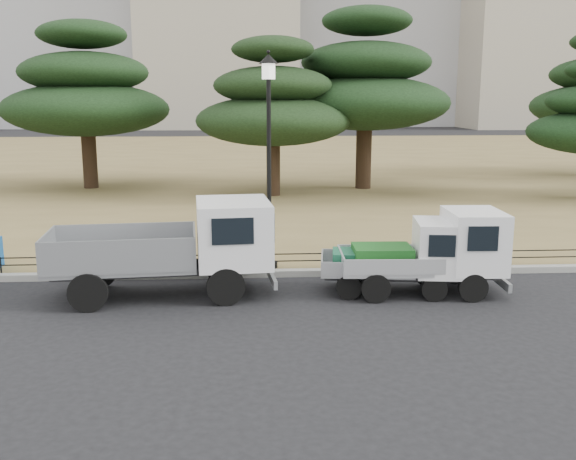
{
  "coord_description": "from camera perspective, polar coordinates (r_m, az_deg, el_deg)",
  "views": [
    {
      "loc": [
        -0.89,
        -12.81,
        4.38
      ],
      "look_at": [
        0.0,
        2.0,
        1.3
      ],
      "focal_mm": 40.0,
      "sensor_mm": 36.0,
      "label": 1
    }
  ],
  "objects": [
    {
      "name": "ground",
      "position": [
        13.57,
        0.51,
        -7.11
      ],
      "size": [
        220.0,
        220.0,
        0.0
      ],
      "primitive_type": "plane",
      "color": "black"
    },
    {
      "name": "lawn",
      "position": [
        43.63,
        -2.27,
        6.06
      ],
      "size": [
        120.0,
        56.0,
        0.15
      ],
      "primitive_type": "cube",
      "color": "olive",
      "rests_on": "ground"
    },
    {
      "name": "curb",
      "position": [
        16.02,
        -0.13,
        -3.84
      ],
      "size": [
        120.0,
        0.25,
        0.16
      ],
      "primitive_type": "cube",
      "color": "gray",
      "rests_on": "ground"
    },
    {
      "name": "truck_large",
      "position": [
        14.46,
        -9.98,
        -1.25
      ],
      "size": [
        5.01,
        2.35,
        2.12
      ],
      "rotation": [
        0.0,
        0.0,
        0.09
      ],
      "color": "black",
      "rests_on": "ground"
    },
    {
      "name": "truck_kei_front",
      "position": [
        14.75,
        10.23,
        -2.38
      ],
      "size": [
        3.3,
        1.71,
        1.67
      ],
      "rotation": [
        0.0,
        0.0,
        -0.13
      ],
      "color": "black",
      "rests_on": "ground"
    },
    {
      "name": "truck_kei_rear",
      "position": [
        14.86,
        12.83,
        -1.94
      ],
      "size": [
        3.66,
        1.69,
        1.89
      ],
      "rotation": [
        0.0,
        0.0,
        -0.04
      ],
      "color": "black",
      "rests_on": "ground"
    },
    {
      "name": "street_lamp",
      "position": [
        15.73,
        -1.72,
        9.21
      ],
      "size": [
        0.47,
        0.47,
        5.23
      ],
      "color": "black",
      "rests_on": "lawn"
    },
    {
      "name": "pipe_fence",
      "position": [
        16.07,
        -0.16,
        -2.46
      ],
      "size": [
        38.0,
        0.04,
        0.4
      ],
      "color": "black",
      "rests_on": "lawn"
    },
    {
      "name": "pine_west_near",
      "position": [
        31.71,
        -17.56,
        11.56
      ],
      "size": [
        7.68,
        7.68,
        7.68
      ],
      "color": "black",
      "rests_on": "lawn"
    },
    {
      "name": "pine_center_left",
      "position": [
        27.92,
        -1.34,
        11.06
      ],
      "size": [
        6.65,
        6.65,
        6.76
      ],
      "color": "black",
      "rests_on": "lawn"
    },
    {
      "name": "pine_center_right",
      "position": [
        30.4,
        6.89,
        12.68
      ],
      "size": [
        7.78,
        7.78,
        8.25
      ],
      "color": "black",
      "rests_on": "lawn"
    }
  ]
}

